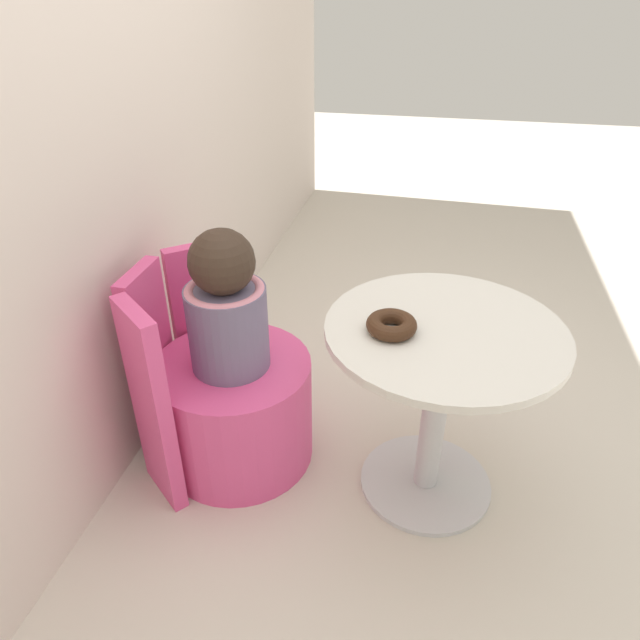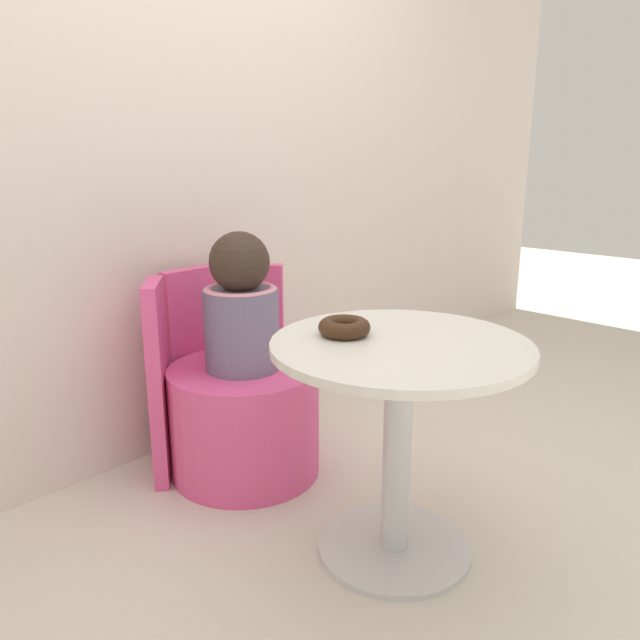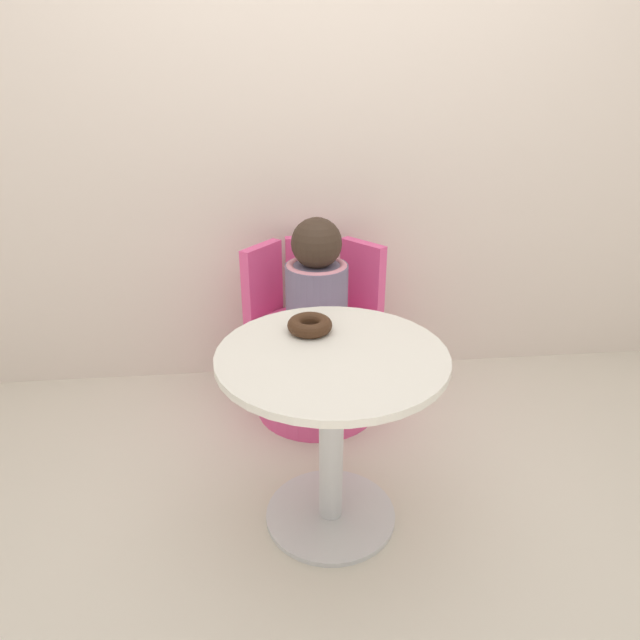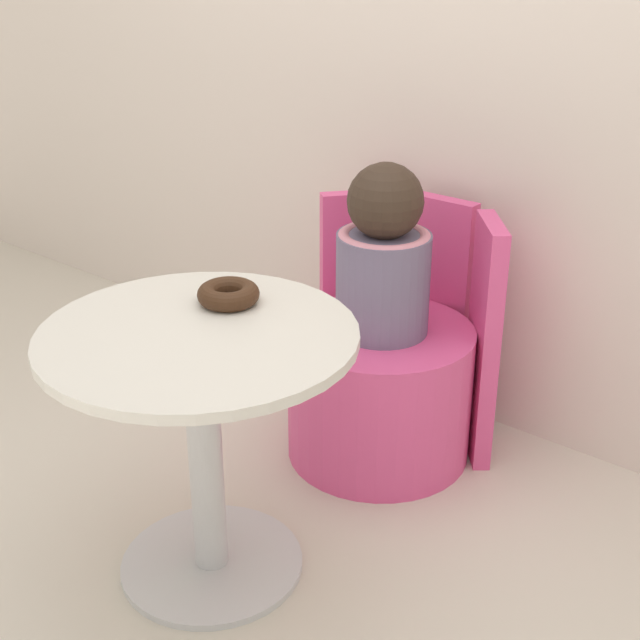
% 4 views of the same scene
% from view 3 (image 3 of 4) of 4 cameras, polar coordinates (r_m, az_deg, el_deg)
% --- Properties ---
extents(ground_plane, '(12.00, 12.00, 0.00)m').
position_cam_3_polar(ground_plane, '(2.12, 2.41, -19.43)').
color(ground_plane, beige).
extents(back_wall, '(6.00, 0.06, 2.40)m').
position_cam_3_polar(back_wall, '(2.66, -0.67, 18.78)').
color(back_wall, silver).
rests_on(back_wall, ground_plane).
extents(round_table, '(0.72, 0.72, 0.65)m').
position_cam_3_polar(round_table, '(1.84, 1.17, -8.47)').
color(round_table, silver).
rests_on(round_table, ground_plane).
extents(tub_chair, '(0.55, 0.55, 0.41)m').
position_cam_3_polar(tub_chair, '(2.57, -0.31, -4.92)').
color(tub_chair, '#E54C8C').
rests_on(tub_chair, ground_plane).
extents(booth_backrest, '(0.64, 0.24, 0.73)m').
position_cam_3_polar(booth_backrest, '(2.70, -0.78, 0.43)').
color(booth_backrest, '#E54C8C').
rests_on(booth_backrest, ground_plane).
extents(child_figure, '(0.26, 0.26, 0.49)m').
position_cam_3_polar(child_figure, '(2.39, -0.34, 4.03)').
color(child_figure, slate).
rests_on(child_figure, tub_chair).
extents(donut, '(0.15, 0.15, 0.05)m').
position_cam_3_polar(donut, '(1.87, -1.03, -0.51)').
color(donut, '#3D2314').
rests_on(donut, round_table).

